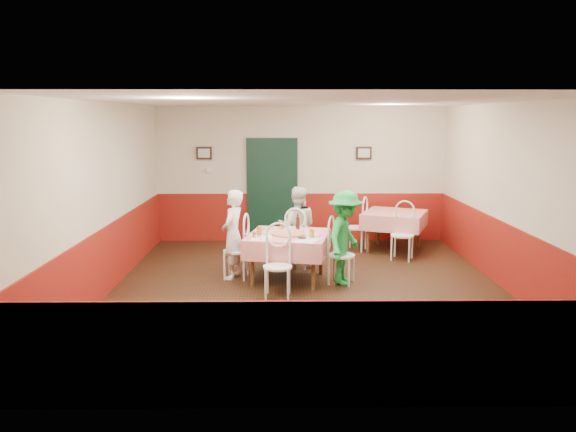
{
  "coord_description": "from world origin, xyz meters",
  "views": [
    {
      "loc": [
        -0.4,
        -8.17,
        2.58
      ],
      "look_at": [
        -0.3,
        0.5,
        1.05
      ],
      "focal_mm": 35.0,
      "sensor_mm": 36.0,
      "label": 1
    }
  ],
  "objects_px": {
    "chair_near": "(278,267)",
    "chair_second_b": "(402,235)",
    "diner_left": "(233,234)",
    "main_table": "(288,258)",
    "glass_a": "(259,232)",
    "chair_far": "(297,242)",
    "wallet": "(302,238)",
    "diner_right": "(345,238)",
    "glass_c": "(283,225)",
    "chair_left": "(236,251)",
    "diner_far": "(297,227)",
    "glass_b": "(312,234)",
    "second_table": "(394,231)",
    "chair_second_a": "(356,228)",
    "pizza": "(288,234)",
    "chair_right": "(342,255)",
    "beer_bottle": "(298,222)"
  },
  "relations": [
    {
      "from": "glass_b",
      "to": "wallet",
      "type": "bearing_deg",
      "value": -159.28
    },
    {
      "from": "pizza",
      "to": "diner_left",
      "type": "bearing_deg",
      "value": 165.6
    },
    {
      "from": "glass_a",
      "to": "wallet",
      "type": "xyz_separation_m",
      "value": [
        0.65,
        -0.15,
        -0.06
      ]
    },
    {
      "from": "glass_c",
      "to": "wallet",
      "type": "distance_m",
      "value": 0.83
    },
    {
      "from": "diner_right",
      "to": "chair_second_b",
      "type": "bearing_deg",
      "value": -14.82
    },
    {
      "from": "beer_bottle",
      "to": "wallet",
      "type": "relative_size",
      "value": 2.16
    },
    {
      "from": "chair_left",
      "to": "diner_far",
      "type": "bearing_deg",
      "value": 134.99
    },
    {
      "from": "chair_near",
      "to": "chair_second_a",
      "type": "xyz_separation_m",
      "value": [
        1.52,
        2.92,
        0.0
      ]
    },
    {
      "from": "glass_a",
      "to": "second_table",
      "type": "bearing_deg",
      "value": 41.62
    },
    {
      "from": "chair_far",
      "to": "wallet",
      "type": "height_order",
      "value": "chair_far"
    },
    {
      "from": "chair_right",
      "to": "diner_left",
      "type": "distance_m",
      "value": 1.77
    },
    {
      "from": "chair_far",
      "to": "glass_b",
      "type": "bearing_deg",
      "value": 110.39
    },
    {
      "from": "wallet",
      "to": "diner_far",
      "type": "bearing_deg",
      "value": 102.77
    },
    {
      "from": "glass_c",
      "to": "glass_a",
      "type": "bearing_deg",
      "value": -120.18
    },
    {
      "from": "chair_second_a",
      "to": "glass_a",
      "type": "relative_size",
      "value": 6.06
    },
    {
      "from": "glass_c",
      "to": "diner_far",
      "type": "bearing_deg",
      "value": 60.48
    },
    {
      "from": "glass_a",
      "to": "diner_left",
      "type": "bearing_deg",
      "value": 141.09
    },
    {
      "from": "glass_a",
      "to": "glass_c",
      "type": "bearing_deg",
      "value": 59.82
    },
    {
      "from": "diner_far",
      "to": "chair_left",
      "type": "bearing_deg",
      "value": 41.02
    },
    {
      "from": "main_table",
      "to": "glass_a",
      "type": "bearing_deg",
      "value": -157.45
    },
    {
      "from": "chair_near",
      "to": "second_table",
      "type": "bearing_deg",
      "value": 55.9
    },
    {
      "from": "second_table",
      "to": "pizza",
      "type": "height_order",
      "value": "pizza"
    },
    {
      "from": "second_table",
      "to": "chair_second_b",
      "type": "xyz_separation_m",
      "value": [
        0.0,
        -0.75,
        0.08
      ]
    },
    {
      "from": "chair_near",
      "to": "diner_left",
      "type": "xyz_separation_m",
      "value": [
        -0.72,
        1.0,
        0.27
      ]
    },
    {
      "from": "chair_near",
      "to": "diner_right",
      "type": "height_order",
      "value": "diner_right"
    },
    {
      "from": "pizza",
      "to": "glass_c",
      "type": "bearing_deg",
      "value": 100.26
    },
    {
      "from": "chair_near",
      "to": "chair_far",
      "type": "bearing_deg",
      "value": 82.88
    },
    {
      "from": "second_table",
      "to": "diner_right",
      "type": "height_order",
      "value": "diner_right"
    },
    {
      "from": "chair_left",
      "to": "glass_c",
      "type": "distance_m",
      "value": 0.88
    },
    {
      "from": "chair_near",
      "to": "chair_second_b",
      "type": "xyz_separation_m",
      "value": [
        2.27,
        2.17,
        0.0
      ]
    },
    {
      "from": "glass_b",
      "to": "diner_left",
      "type": "bearing_deg",
      "value": 160.08
    },
    {
      "from": "second_table",
      "to": "chair_right",
      "type": "distance_m",
      "value": 2.58
    },
    {
      "from": "chair_second_a",
      "to": "diner_far",
      "type": "relative_size",
      "value": 0.64
    },
    {
      "from": "chair_near",
      "to": "diner_left",
      "type": "bearing_deg",
      "value": 129.52
    },
    {
      "from": "second_table",
      "to": "diner_far",
      "type": "relative_size",
      "value": 0.8
    },
    {
      "from": "chair_second_b",
      "to": "wallet",
      "type": "bearing_deg",
      "value": -116.18
    },
    {
      "from": "glass_a",
      "to": "diner_left",
      "type": "relative_size",
      "value": 0.1
    },
    {
      "from": "main_table",
      "to": "chair_left",
      "type": "bearing_deg",
      "value": 169.13
    },
    {
      "from": "main_table",
      "to": "wallet",
      "type": "xyz_separation_m",
      "value": [
        0.21,
        -0.34,
        0.4
      ]
    },
    {
      "from": "diner_left",
      "to": "beer_bottle",
      "type": "bearing_deg",
      "value": 119.1
    },
    {
      "from": "chair_near",
      "to": "glass_c",
      "type": "distance_m",
      "value": 1.33
    },
    {
      "from": "glass_a",
      "to": "chair_second_a",
      "type": "bearing_deg",
      "value": 51.53
    },
    {
      "from": "chair_second_b",
      "to": "glass_c",
      "type": "relative_size",
      "value": 7.17
    },
    {
      "from": "main_table",
      "to": "glass_b",
      "type": "relative_size",
      "value": 9.33
    },
    {
      "from": "beer_bottle",
      "to": "wallet",
      "type": "height_order",
      "value": "beer_bottle"
    },
    {
      "from": "second_table",
      "to": "pizza",
      "type": "distance_m",
      "value": 3.02
    },
    {
      "from": "chair_left",
      "to": "diner_right",
      "type": "distance_m",
      "value": 1.77
    },
    {
      "from": "second_table",
      "to": "chair_second_a",
      "type": "distance_m",
      "value": 0.75
    },
    {
      "from": "beer_bottle",
      "to": "diner_right",
      "type": "distance_m",
      "value": 0.93
    },
    {
      "from": "main_table",
      "to": "pizza",
      "type": "xyz_separation_m",
      "value": [
        0.01,
        -0.06,
        0.4
      ]
    }
  ]
}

